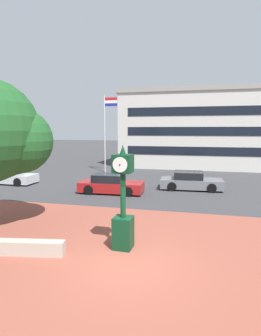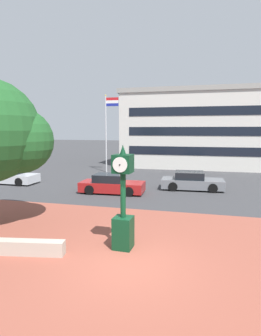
{
  "view_description": "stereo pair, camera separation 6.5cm",
  "coord_description": "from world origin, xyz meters",
  "px_view_note": "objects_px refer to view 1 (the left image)",
  "views": [
    {
      "loc": [
        2.15,
        -8.18,
        4.26
      ],
      "look_at": [
        -0.11,
        1.11,
        2.95
      ],
      "focal_mm": 30.09,
      "sensor_mm": 36.0,
      "label": 1
    },
    {
      "loc": [
        2.21,
        -8.16,
        4.26
      ],
      "look_at": [
        -0.11,
        1.11,
        2.95
      ],
      "focal_mm": 30.09,
      "sensor_mm": 36.0,
      "label": 2
    }
  ],
  "objects_px": {
    "car_street_near": "(111,185)",
    "car_street_distant": "(10,176)",
    "civic_building": "(222,129)",
    "flagpole_primary": "(106,128)",
    "car_street_mid": "(191,181)",
    "street_clock": "(123,207)"
  },
  "relations": [
    {
      "from": "car_street_near",
      "to": "civic_building",
      "type": "height_order",
      "value": "civic_building"
    },
    {
      "from": "street_clock",
      "to": "civic_building",
      "type": "xyz_separation_m",
      "value": [
        5.3,
        27.32,
        2.8
      ]
    },
    {
      "from": "flagpole_primary",
      "to": "car_street_mid",
      "type": "bearing_deg",
      "value": -37.0
    },
    {
      "from": "car_street_mid",
      "to": "flagpole_primary",
      "type": "relative_size",
      "value": 0.58
    },
    {
      "from": "car_street_near",
      "to": "car_street_distant",
      "type": "xyz_separation_m",
      "value": [
        -8.82,
        1.28,
        -0.0
      ]
    },
    {
      "from": "street_clock",
      "to": "car_street_mid",
      "type": "relative_size",
      "value": 0.85
    },
    {
      "from": "flagpole_primary",
      "to": "car_street_near",
      "type": "bearing_deg",
      "value": -69.65
    },
    {
      "from": "car_street_near",
      "to": "car_street_mid",
      "type": "xyz_separation_m",
      "value": [
        5.22,
        2.46,
        0.0
      ]
    },
    {
      "from": "car_street_distant",
      "to": "car_street_near",
      "type": "bearing_deg",
      "value": 81.79
    },
    {
      "from": "flagpole_primary",
      "to": "street_clock",
      "type": "bearing_deg",
      "value": -69.57
    },
    {
      "from": "flagpole_primary",
      "to": "civic_building",
      "type": "bearing_deg",
      "value": 40.3
    },
    {
      "from": "civic_building",
      "to": "street_clock",
      "type": "bearing_deg",
      "value": -100.97
    },
    {
      "from": "car_street_mid",
      "to": "car_street_distant",
      "type": "relative_size",
      "value": 1.07
    },
    {
      "from": "car_street_near",
      "to": "car_street_distant",
      "type": "bearing_deg",
      "value": -100.31
    },
    {
      "from": "civic_building",
      "to": "flagpole_primary",
      "type": "bearing_deg",
      "value": -139.7
    },
    {
      "from": "street_clock",
      "to": "car_street_distant",
      "type": "distance_m",
      "value": 15.49
    },
    {
      "from": "car_street_mid",
      "to": "flagpole_primary",
      "type": "bearing_deg",
      "value": -129.79
    },
    {
      "from": "car_street_near",
      "to": "car_street_mid",
      "type": "relative_size",
      "value": 0.99
    },
    {
      "from": "car_street_near",
      "to": "car_street_distant",
      "type": "height_order",
      "value": "same"
    },
    {
      "from": "car_street_mid",
      "to": "flagpole_primary",
      "type": "xyz_separation_m",
      "value": [
        -8.51,
        6.41,
        3.84
      ]
    },
    {
      "from": "flagpole_primary",
      "to": "civic_building",
      "type": "height_order",
      "value": "civic_building"
    },
    {
      "from": "car_street_mid",
      "to": "car_street_distant",
      "type": "height_order",
      "value": "same"
    }
  ]
}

